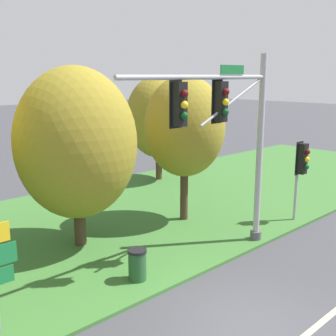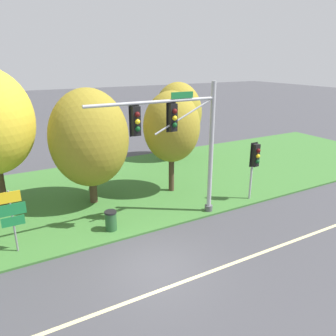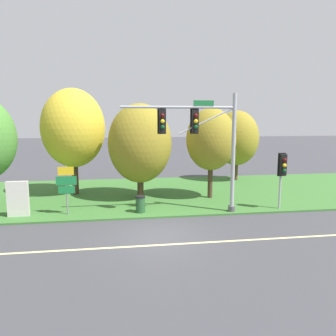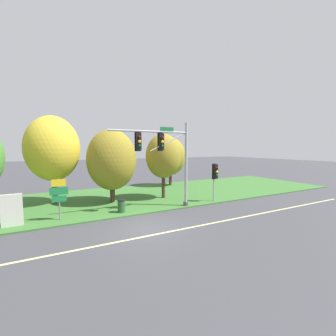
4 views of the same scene
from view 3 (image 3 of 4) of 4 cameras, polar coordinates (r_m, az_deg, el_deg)
ground_plane at (r=15.26m, az=-1.64°, el=-11.59°), size 160.00×160.00×0.00m
lane_stripe at (r=14.15m, az=-1.04°, el=-13.23°), size 36.00×0.16×0.01m
grass_verge at (r=23.14m, az=-4.09°, el=-4.46°), size 48.00×11.50×0.10m
traffic_signal_mast at (r=17.76m, az=6.16°, el=5.51°), size 6.31×0.49×6.52m
pedestrian_signal_near_kerb at (r=19.62m, az=19.31°, el=-0.08°), size 0.46×0.55×3.25m
route_sign_post at (r=18.44m, az=-17.29°, el=-2.59°), size 1.08×0.08×2.67m
tree_left_of_mast at (r=23.12m, az=-16.18°, el=6.65°), size 4.24×4.24×7.19m
tree_behind_signpost at (r=21.22m, az=-4.91°, el=4.28°), size 4.09×4.09×6.15m
tree_mid_verge at (r=21.36m, az=7.50°, el=4.92°), size 3.21×3.21×5.85m
tree_tall_centre at (r=28.10m, az=11.86°, el=5.09°), size 3.66×3.66×5.84m
info_kiosk at (r=19.17m, az=-24.68°, el=-4.93°), size 1.10×0.24×1.90m
trash_bin at (r=18.34m, az=-4.83°, el=-6.27°), size 0.56×0.56×0.93m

